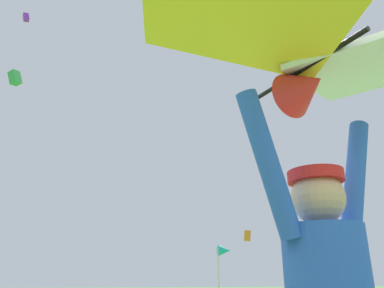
# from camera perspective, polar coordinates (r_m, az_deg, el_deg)

# --- Properties ---
(held_stunt_kite) EXTENTS (1.86, 1.24, 0.42)m
(held_stunt_kite) POSITION_cam_1_polar(r_m,az_deg,el_deg) (1.92, 18.19, 13.05)
(held_stunt_kite) COLOR black
(distant_kite_orange_high_right) EXTENTS (0.65, 0.58, 0.79)m
(distant_kite_orange_high_right) POSITION_cam_1_polar(r_m,az_deg,el_deg) (28.80, 8.43, -13.66)
(distant_kite_orange_high_right) COLOR orange
(distant_kite_green_mid_right) EXTENTS (1.41, 1.14, 1.52)m
(distant_kite_green_mid_right) POSITION_cam_1_polar(r_m,az_deg,el_deg) (38.94, -25.35, 9.09)
(distant_kite_green_mid_right) COLOR green
(distant_kite_purple_low_right) EXTENTS (0.66, 0.56, 0.77)m
(distant_kite_purple_low_right) POSITION_cam_1_polar(r_m,az_deg,el_deg) (35.18, -23.94, 17.21)
(distant_kite_purple_low_right) COLOR purple
(marker_flag) EXTENTS (0.30, 0.24, 1.88)m
(marker_flag) POSITION_cam_1_polar(r_m,az_deg,el_deg) (8.57, 4.81, -16.71)
(marker_flag) COLOR silver
(marker_flag) RESTS_ON ground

